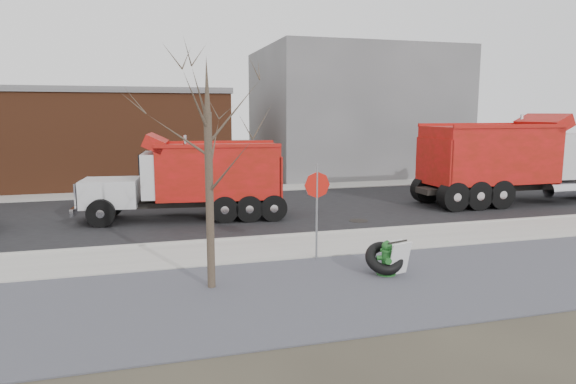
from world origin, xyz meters
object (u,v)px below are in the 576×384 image
object	(u,v)px
stop_sign	(317,195)
dump_truck_red_a	(514,159)
sandwich_board	(397,258)
truck_tire	(384,258)
dump_truck_red_b	(194,177)
fire_hydrant	(387,260)

from	to	relation	value
stop_sign	dump_truck_red_a	bearing A→B (deg)	49.21
stop_sign	sandwich_board	bearing A→B (deg)	-30.18
truck_tire	dump_truck_red_b	world-z (taller)	dump_truck_red_b
truck_tire	dump_truck_red_b	distance (m)	8.99
sandwich_board	dump_truck_red_b	xyz separation A→B (m)	(-4.10, 8.20, 1.17)
dump_truck_red_b	truck_tire	bearing A→B (deg)	121.97
fire_hydrant	truck_tire	bearing A→B (deg)	116.71
truck_tire	sandwich_board	size ratio (longest dim) A/B	1.28
dump_truck_red_a	dump_truck_red_b	xyz separation A→B (m)	(-13.89, 0.31, -0.35)
sandwich_board	dump_truck_red_a	distance (m)	12.66
stop_sign	dump_truck_red_a	world-z (taller)	dump_truck_red_a
sandwich_board	dump_truck_red_b	world-z (taller)	dump_truck_red_b
dump_truck_red_a	fire_hydrant	bearing A→B (deg)	-142.47
fire_hydrant	dump_truck_red_a	bearing A→B (deg)	52.82
truck_tire	dump_truck_red_b	size ratio (longest dim) A/B	0.14
sandwich_board	dump_truck_red_a	world-z (taller)	dump_truck_red_a
truck_tire	sandwich_board	xyz separation A→B (m)	(0.28, -0.14, 0.03)
fire_hydrant	stop_sign	bearing A→B (deg)	139.23
fire_hydrant	dump_truck_red_a	size ratio (longest dim) A/B	0.09
truck_tire	sandwich_board	distance (m)	0.32
fire_hydrant	sandwich_board	bearing A→B (deg)	3.75
truck_tire	stop_sign	bearing A→B (deg)	125.36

